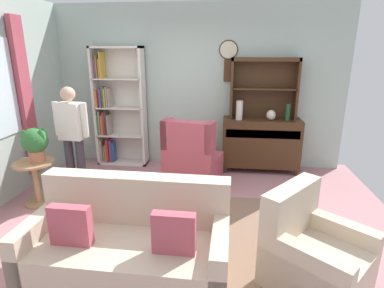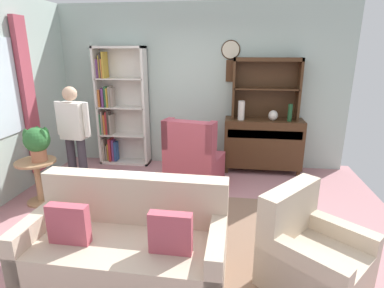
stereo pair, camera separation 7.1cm
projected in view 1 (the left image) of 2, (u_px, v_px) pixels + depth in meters
name	position (u px, v px, depth m)	size (l,w,h in m)	color
ground_plane	(182.00, 222.00, 3.84)	(5.40, 4.60, 0.02)	#B27A7F
wall_back	(199.00, 87.00, 5.45)	(5.00, 0.09, 2.80)	#ADC1B7
area_rug	(196.00, 236.00, 3.53)	(2.90, 2.08, 0.01)	#846651
bookshelf	(116.00, 109.00, 5.55)	(0.90, 0.30, 2.10)	silver
sideboard	(261.00, 142.00, 5.34)	(1.30, 0.45, 0.92)	#422816
sideboard_hutch	(264.00, 80.00, 5.13)	(1.10, 0.26, 1.00)	#422816
vase_tall	(239.00, 110.00, 5.14)	(0.11, 0.11, 0.32)	beige
vase_round	(271.00, 115.00, 5.12)	(0.15, 0.15, 0.17)	beige
bottle_wine	(288.00, 112.00, 5.05)	(0.07, 0.07, 0.28)	#194223
couch_floral	(130.00, 246.00, 2.85)	(1.81, 0.88, 0.90)	beige
armchair_floral	(313.00, 255.00, 2.76)	(1.08, 1.08, 0.88)	beige
wingback_chair	(192.00, 160.00, 4.85)	(0.94, 0.95, 1.05)	#B74C5B
plant_stand	(36.00, 178.00, 4.18)	(0.52, 0.52, 0.61)	#A87F56
potted_plant_large	(35.00, 142.00, 4.04)	(0.33, 0.33, 0.46)	#AD6B4C
potted_plant_small	(63.00, 178.00, 4.66)	(0.24, 0.24, 0.33)	beige
person_reading	(72.00, 133.00, 4.40)	(0.53, 0.23, 1.56)	#38333D
coffee_table	(167.00, 205.00, 3.51)	(0.80, 0.50, 0.42)	#422816
book_stack	(167.00, 196.00, 3.51)	(0.18, 0.15, 0.08)	#284C8C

